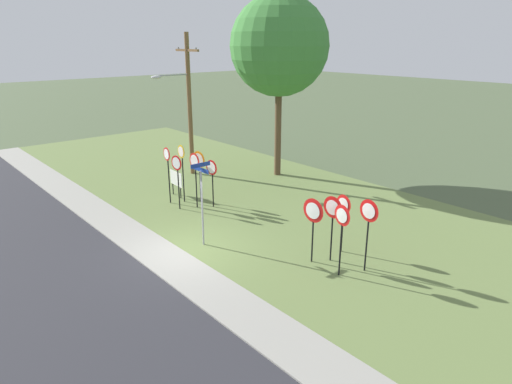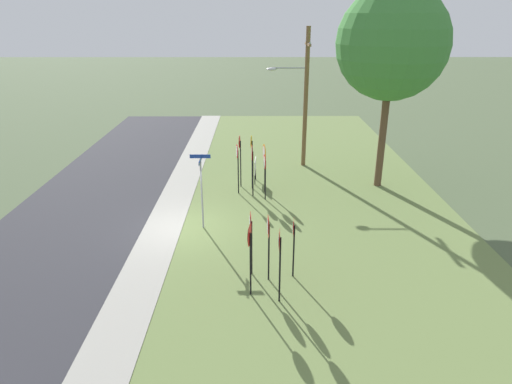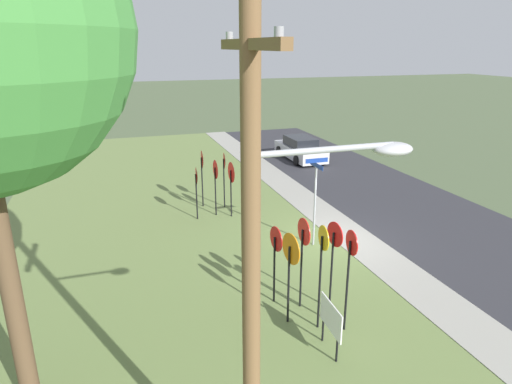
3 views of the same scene
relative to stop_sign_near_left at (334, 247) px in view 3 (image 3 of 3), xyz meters
name	(u,v)px [view 3 (image 3 of 3)]	position (x,y,z in m)	size (l,w,h in m)	color
ground_plane	(334,241)	(3.89, -2.17, -1.83)	(160.00, 160.00, 0.00)	#4C5B3D
road_asphalt	(443,225)	(3.89, -6.97, -1.82)	(44.00, 6.40, 0.01)	#2D2D33
sidewalk_strip	(354,238)	(3.89, -2.97, -1.80)	(44.00, 1.60, 0.06)	#99968C
grass_median	(168,265)	(3.89, 3.83, -1.81)	(44.00, 12.00, 0.04)	olive
stop_sign_near_left	(334,247)	(0.00, 0.00, 0.00)	(0.66, 0.12, 2.49)	black
stop_sign_near_right	(276,249)	(0.79, 1.30, -0.19)	(0.68, 0.12, 2.21)	black
stop_sign_far_left	(303,244)	(0.34, 0.71, 0.06)	(0.72, 0.10, 2.55)	black
stop_sign_far_center	(290,258)	(-0.21, 1.29, -0.01)	(0.79, 0.14, 2.44)	black
stop_sign_far_right	(322,257)	(-0.68, 0.68, 0.15)	(0.61, 0.11, 2.74)	black
stop_sign_center_tall	(350,261)	(-0.97, 0.09, 0.10)	(0.61, 0.11, 2.66)	black
yield_sign_near_left	(202,165)	(8.98, 1.56, 0.08)	(0.75, 0.12, 2.50)	black
yield_sign_near_right	(224,167)	(8.62, 0.68, 0.02)	(0.69, 0.13, 2.44)	black
yield_sign_far_left	(216,174)	(7.76, 1.26, -0.04)	(0.77, 0.11, 2.35)	black
yield_sign_far_right	(197,181)	(7.56, 2.09, -0.18)	(0.68, 0.12, 2.17)	black
yield_sign_center	(232,176)	(7.40, 0.70, -0.07)	(0.84, 0.11, 2.31)	black
street_name_post	(315,195)	(3.82, -1.30, 0.07)	(0.96, 0.82, 3.15)	#9EA0A8
utility_pole	(264,258)	(-4.49, 3.50, 2.39)	(2.10, 2.32, 7.67)	brown
notice_board	(331,320)	(-1.59, 0.85, -0.95)	(1.10, 0.09, 1.25)	black
parked_sedan_distant	(300,149)	(15.63, -5.97, -1.18)	(4.46, 1.96, 1.39)	silver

